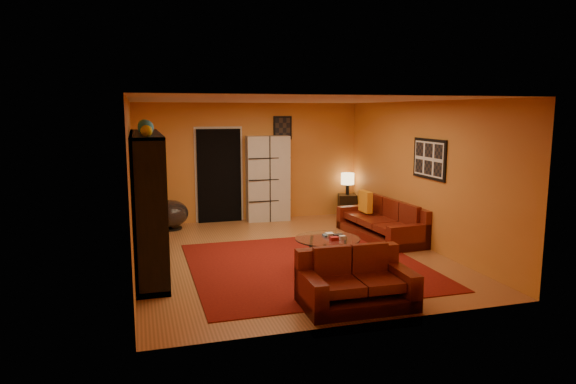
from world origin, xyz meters
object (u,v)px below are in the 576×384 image
object	(u,v)px
sofa	(385,223)
storage_cabinet	(268,179)
tv	(151,203)
table_lamp	(348,179)
entertainment_unit	(148,201)
coffee_table	(328,241)
loveseat	(354,283)
side_table	(347,205)
bowl_chair	(170,214)

from	to	relation	value
sofa	storage_cabinet	bearing A→B (deg)	125.47
tv	table_lamp	bearing A→B (deg)	-59.05
entertainment_unit	tv	world-z (taller)	entertainment_unit
coffee_table	table_lamp	xyz separation A→B (m)	(1.91, 3.75, 0.40)
coffee_table	storage_cabinet	bearing A→B (deg)	89.71
sofa	loveseat	distance (m)	3.62
tv	coffee_table	size ratio (longest dim) A/B	0.99
coffee_table	side_table	bearing A→B (deg)	62.95
tv	sofa	distance (m)	4.45
tv	loveseat	distance (m)	3.52
entertainment_unit	storage_cabinet	xyz separation A→B (m)	(2.63, 2.80, -0.11)
sofa	coffee_table	xyz separation A→B (m)	(-1.80, -1.61, 0.17)
sofa	table_lamp	distance (m)	2.22
loveseat	bowl_chair	world-z (taller)	loveseat
storage_cabinet	bowl_chair	distance (m)	2.26
coffee_table	bowl_chair	size ratio (longest dim) A/B	1.33
loveseat	bowl_chair	xyz separation A→B (m)	(-1.96, 4.92, 0.04)
tv	bowl_chair	distance (m)	2.56
sofa	side_table	distance (m)	2.14
tv	storage_cabinet	world-z (taller)	storage_cabinet
tv	coffee_table	world-z (taller)	tv
tv	sofa	world-z (taller)	tv
coffee_table	table_lamp	world-z (taller)	table_lamp
coffee_table	side_table	distance (m)	4.21
tv	storage_cabinet	bearing A→B (deg)	-43.34
tv	sofa	size ratio (longest dim) A/B	0.45
bowl_chair	storage_cabinet	bearing A→B (deg)	7.92
sofa	bowl_chair	distance (m)	4.37
loveseat	entertainment_unit	bearing A→B (deg)	46.24
sofa	tv	bearing A→B (deg)	-176.55
entertainment_unit	tv	xyz separation A→B (m)	(0.05, 0.07, -0.05)
coffee_table	table_lamp	size ratio (longest dim) A/B	1.98
tv	storage_cabinet	distance (m)	3.76
loveseat	coffee_table	distance (m)	1.44
tv	sofa	xyz separation A→B (m)	(4.36, 0.55, -0.72)
loveseat	table_lamp	xyz separation A→B (m)	(2.09, 5.17, 0.57)
tv	loveseat	world-z (taller)	tv
coffee_table	entertainment_unit	bearing A→B (deg)	159.06
coffee_table	table_lamp	distance (m)	4.23
table_lamp	entertainment_unit	bearing A→B (deg)	-148.71
side_table	tv	bearing A→B (deg)	-149.05
storage_cabinet	table_lamp	xyz separation A→B (m)	(1.90, -0.05, -0.08)
entertainment_unit	table_lamp	size ratio (longest dim) A/B	5.96
coffee_table	storage_cabinet	size ratio (longest dim) A/B	0.53
entertainment_unit	storage_cabinet	distance (m)	3.84
storage_cabinet	bowl_chair	xyz separation A→B (m)	(-2.16, -0.30, -0.62)
loveseat	table_lamp	distance (m)	5.61
entertainment_unit	sofa	size ratio (longest dim) A/B	1.36
table_lamp	storage_cabinet	bearing A→B (deg)	178.49
entertainment_unit	storage_cabinet	world-z (taller)	entertainment_unit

